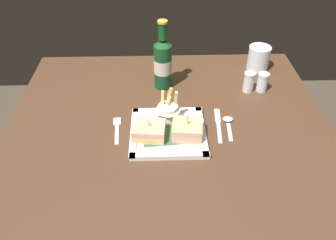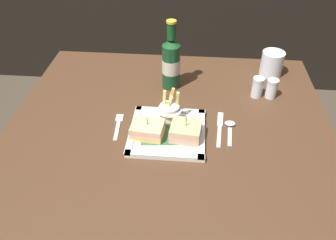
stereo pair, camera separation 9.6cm
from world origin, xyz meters
name	(u,v)px [view 2 (the right image)]	position (x,y,z in m)	size (l,w,h in m)	color
dining_table	(169,152)	(0.00, 0.00, 0.60)	(1.05, 0.96, 0.72)	#4C311E
square_plate	(167,132)	(0.00, -0.04, 0.73)	(0.23, 0.23, 0.02)	white
sandwich_half_left	(148,130)	(-0.06, -0.06, 0.75)	(0.10, 0.09, 0.07)	#E1C384
sandwich_half_right	(186,131)	(0.06, -0.06, 0.75)	(0.10, 0.09, 0.08)	tan
fries_cup	(170,110)	(0.00, 0.02, 0.77)	(0.08, 0.08, 0.11)	white
beer_bottle	(171,62)	(-0.01, 0.24, 0.82)	(0.07, 0.07, 0.26)	#134323
water_glass	(272,65)	(0.37, 0.36, 0.76)	(0.09, 0.09, 0.10)	silver
fork	(118,125)	(-0.16, -0.01, 0.72)	(0.03, 0.13, 0.00)	silver
knife	(220,127)	(0.16, 0.00, 0.72)	(0.03, 0.17, 0.00)	silver
spoon	(230,126)	(0.20, 0.01, 0.73)	(0.04, 0.12, 0.01)	silver
salt_shaker	(257,88)	(0.30, 0.20, 0.75)	(0.04, 0.04, 0.08)	silver
pepper_shaker	(271,89)	(0.35, 0.20, 0.75)	(0.04, 0.04, 0.07)	silver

